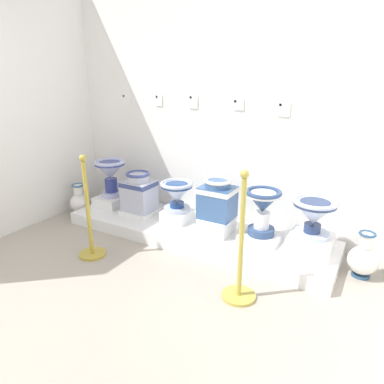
% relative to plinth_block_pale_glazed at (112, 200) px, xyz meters
% --- Properties ---
extents(ground_plane, '(5.73, 5.49, 0.02)m').
position_rel_plinth_block_pale_glazed_xyz_m(ground_plane, '(1.24, -1.56, -0.21)').
color(ground_plane, '#A3998C').
extents(wall_back, '(3.93, 0.06, 2.92)m').
position_rel_plinth_block_pale_glazed_xyz_m(wall_back, '(1.24, 0.41, 1.27)').
color(wall_back, white).
rests_on(wall_back, ground_plane).
extents(display_platform, '(2.98, 0.83, 0.14)m').
position_rel_plinth_block_pale_glazed_xyz_m(display_platform, '(1.24, -0.05, -0.13)').
color(display_platform, white).
rests_on(display_platform, ground_plane).
extents(plinth_block_pale_glazed, '(0.34, 0.39, 0.12)m').
position_rel_plinth_block_pale_glazed_xyz_m(plinth_block_pale_glazed, '(0.00, 0.00, 0.00)').
color(plinth_block_pale_glazed, white).
rests_on(plinth_block_pale_glazed, display_platform).
extents(antique_toilet_pale_glazed, '(0.38, 0.38, 0.46)m').
position_rel_plinth_block_pale_glazed_xyz_m(antique_toilet_pale_glazed, '(0.00, -0.00, 0.38)').
color(antique_toilet_pale_glazed, '#B0B6E1').
rests_on(antique_toilet_pale_glazed, plinth_block_pale_glazed).
extents(plinth_block_leftmost, '(0.37, 0.33, 0.05)m').
position_rel_plinth_block_pale_glazed_xyz_m(plinth_block_leftmost, '(0.49, -0.07, -0.03)').
color(plinth_block_leftmost, white).
rests_on(plinth_block_leftmost, display_platform).
extents(antique_toilet_leftmost, '(0.36, 0.30, 0.46)m').
position_rel_plinth_block_pale_glazed_xyz_m(antique_toilet_leftmost, '(0.49, -0.07, 0.23)').
color(antique_toilet_leftmost, '#B3B8CE').
rests_on(antique_toilet_leftmost, plinth_block_leftmost).
extents(plinth_block_squat_floral, '(0.29, 0.29, 0.12)m').
position_rel_plinth_block_pale_glazed_xyz_m(plinth_block_squat_floral, '(0.98, -0.01, -0.00)').
color(plinth_block_squat_floral, white).
rests_on(plinth_block_squat_floral, display_platform).
extents(antique_toilet_squat_floral, '(0.37, 0.37, 0.34)m').
position_rel_plinth_block_pale_glazed_xyz_m(antique_toilet_squat_floral, '(0.98, -0.01, 0.27)').
color(antique_toilet_squat_floral, silver).
rests_on(antique_toilet_squat_floral, plinth_block_squat_floral).
extents(plinth_block_slender_white, '(0.31, 0.33, 0.17)m').
position_rel_plinth_block_pale_glazed_xyz_m(plinth_block_slender_white, '(1.51, -0.07, 0.02)').
color(plinth_block_slender_white, white).
rests_on(plinth_block_slender_white, display_platform).
extents(antique_toilet_slender_white, '(0.35, 0.30, 0.41)m').
position_rel_plinth_block_pale_glazed_xyz_m(antique_toilet_slender_white, '(1.51, -0.07, 0.32)').
color(antique_toilet_slender_white, '#385C93').
rests_on(antique_toilet_slender_white, plinth_block_slender_white).
extents(plinth_block_rightmost, '(0.39, 0.34, 0.06)m').
position_rel_plinth_block_pale_glazed_xyz_m(plinth_block_rightmost, '(1.97, -0.01, -0.03)').
color(plinth_block_rightmost, white).
rests_on(plinth_block_rightmost, display_platform).
extents(antique_toilet_rightmost, '(0.35, 0.35, 0.46)m').
position_rel_plinth_block_pale_glazed_xyz_m(antique_toilet_rightmost, '(1.97, -0.01, 0.31)').
color(antique_toilet_rightmost, navy).
rests_on(antique_toilet_rightmost, plinth_block_rightmost).
extents(plinth_block_broad_patterned, '(0.38, 0.40, 0.16)m').
position_rel_plinth_block_pale_glazed_xyz_m(plinth_block_broad_patterned, '(2.45, -0.02, 0.02)').
color(plinth_block_broad_patterned, white).
rests_on(plinth_block_broad_patterned, display_platform).
extents(antique_toilet_broad_patterned, '(0.39, 0.39, 0.36)m').
position_rel_plinth_block_pale_glazed_xyz_m(antique_toilet_broad_patterned, '(2.45, -0.02, 0.33)').
color(antique_toilet_broad_patterned, silver).
rests_on(antique_toilet_broad_patterned, plinth_block_broad_patterned).
extents(info_placard_first, '(0.14, 0.01, 0.16)m').
position_rel_plinth_block_pale_glazed_xyz_m(info_placard_first, '(0.01, 0.38, 1.22)').
color(info_placard_first, white).
extents(info_placard_second, '(0.09, 0.01, 0.13)m').
position_rel_plinth_block_pale_glazed_xyz_m(info_placard_second, '(0.50, 0.38, 1.23)').
color(info_placard_second, white).
extents(info_placard_third, '(0.11, 0.01, 0.15)m').
position_rel_plinth_block_pale_glazed_xyz_m(info_placard_third, '(0.97, 0.38, 1.23)').
color(info_placard_third, white).
extents(info_placard_fourth, '(0.12, 0.01, 0.11)m').
position_rel_plinth_block_pale_glazed_xyz_m(info_placard_fourth, '(1.51, 0.38, 1.22)').
color(info_placard_fourth, white).
extents(info_placard_fifth, '(0.12, 0.01, 0.14)m').
position_rel_plinth_block_pale_glazed_xyz_m(info_placard_fifth, '(1.99, 0.38, 1.19)').
color(info_placard_fifth, white).
extents(decorative_vase_companion, '(0.24, 0.24, 0.40)m').
position_rel_plinth_block_pale_glazed_xyz_m(decorative_vase_companion, '(-0.40, -0.18, -0.03)').
color(decorative_vase_companion, '#35618F').
rests_on(decorative_vase_companion, ground_plane).
extents(decorative_vase_corner, '(0.26, 0.26, 0.42)m').
position_rel_plinth_block_pale_glazed_xyz_m(decorative_vase_corner, '(2.90, 0.01, -0.03)').
color(decorative_vase_corner, navy).
rests_on(decorative_vase_corner, ground_plane).
extents(stanchion_post_near_left, '(0.26, 0.26, 1.02)m').
position_rel_plinth_block_pale_glazed_xyz_m(stanchion_post_near_left, '(0.55, -0.91, 0.10)').
color(stanchion_post_near_left, '#B39934').
rests_on(stanchion_post_near_left, ground_plane).
extents(stanchion_post_near_right, '(0.27, 0.27, 1.06)m').
position_rel_plinth_block_pale_glazed_xyz_m(stanchion_post_near_right, '(2.08, -0.82, 0.10)').
color(stanchion_post_near_right, gold).
rests_on(stanchion_post_near_right, ground_plane).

